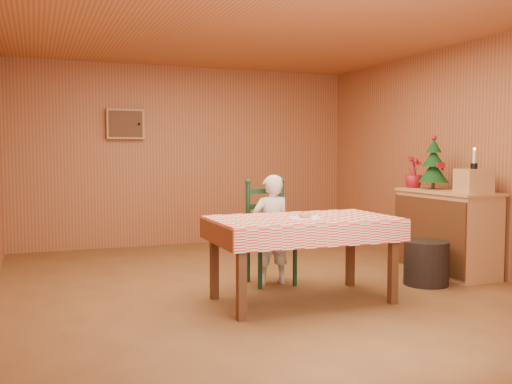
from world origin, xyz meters
TOP-DOWN VIEW (x-y plane):
  - ground at (0.00, 0.00)m, footprint 6.00×6.00m
  - cabin_walls at (-0.00, 0.53)m, footprint 5.10×6.05m
  - dining_table at (0.14, -0.59)m, footprint 1.66×0.96m
  - ladder_chair at (0.14, 0.20)m, footprint 0.44×0.40m
  - seated_child at (0.14, 0.14)m, footprint 0.41×0.27m
  - napkin at (0.14, -0.64)m, footprint 0.33×0.33m
  - donut at (0.14, -0.64)m, footprint 0.14×0.14m
  - shelf_unit at (2.18, -0.07)m, footprint 0.54×1.24m
  - crate at (2.19, -0.47)m, footprint 0.34×0.34m
  - christmas_tree at (2.19, 0.18)m, footprint 0.34×0.34m
  - flower_arrangement at (2.14, 0.48)m, footprint 0.25×0.25m
  - candle_set at (2.19, -0.47)m, footprint 0.07×0.07m
  - storage_bin at (1.61, -0.46)m, footprint 0.49×0.49m

SIDE VIEW (x-z plane):
  - ground at x=0.00m, z-range 0.00..0.00m
  - storage_bin at x=1.61m, z-range 0.00..0.45m
  - shelf_unit at x=2.18m, z-range 0.00..0.93m
  - ladder_chair at x=0.14m, z-range -0.04..1.04m
  - seated_child at x=0.14m, z-range 0.00..1.12m
  - dining_table at x=0.14m, z-range 0.30..1.07m
  - napkin at x=0.14m, z-range 0.77..0.77m
  - donut at x=0.14m, z-range 0.77..0.81m
  - crate at x=2.19m, z-range 0.93..1.18m
  - flower_arrangement at x=2.14m, z-range 0.93..1.30m
  - christmas_tree at x=2.19m, z-range 0.90..1.52m
  - candle_set at x=2.19m, z-range 1.13..1.36m
  - cabin_walls at x=0.00m, z-range 0.50..3.15m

